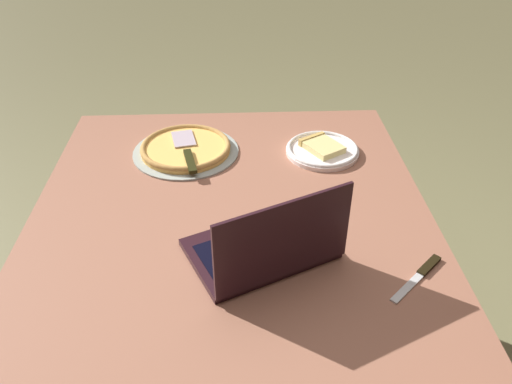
# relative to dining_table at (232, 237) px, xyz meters

# --- Properties ---
(ground_plane) EXTENTS (12.00, 12.00, 0.00)m
(ground_plane) POSITION_rel_dining_table_xyz_m (0.00, 0.00, -0.67)
(ground_plane) COLOR olive
(dining_table) EXTENTS (1.24, 1.09, 0.74)m
(dining_table) POSITION_rel_dining_table_xyz_m (0.00, 0.00, 0.00)
(dining_table) COLOR #925D46
(dining_table) RESTS_ON ground_plane
(laptop) EXTENTS (0.35, 0.41, 0.22)m
(laptop) POSITION_rel_dining_table_xyz_m (0.18, 0.09, 0.12)
(laptop) COLOR black
(laptop) RESTS_ON dining_table
(pizza_plate) EXTENTS (0.24, 0.24, 0.04)m
(pizza_plate) POSITION_rel_dining_table_xyz_m (-0.32, 0.30, 0.09)
(pizza_plate) COLOR white
(pizza_plate) RESTS_ON dining_table
(pizza_tray) EXTENTS (0.34, 0.34, 0.03)m
(pizza_tray) POSITION_rel_dining_table_xyz_m (-0.34, -0.14, 0.09)
(pizza_tray) COLOR #9EA9A1
(pizza_tray) RESTS_ON dining_table
(table_knife) EXTENTS (0.15, 0.16, 0.01)m
(table_knife) POSITION_rel_dining_table_xyz_m (0.25, 0.44, 0.08)
(table_knife) COLOR #BABABA
(table_knife) RESTS_ON dining_table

